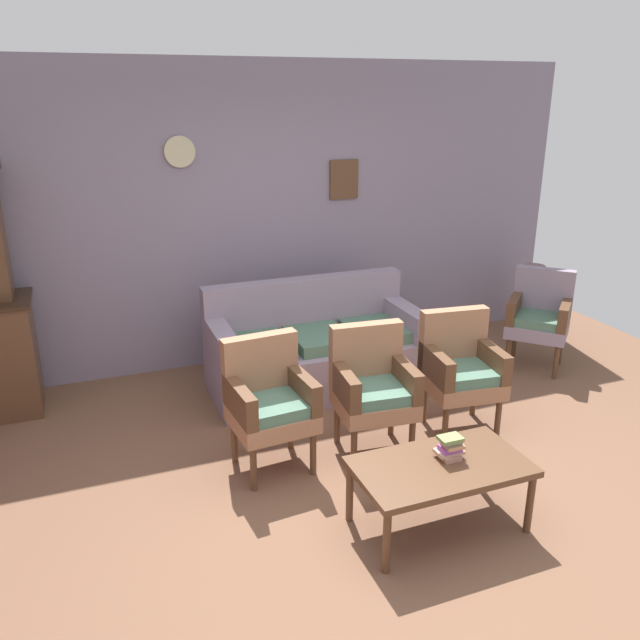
# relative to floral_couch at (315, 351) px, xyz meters

# --- Properties ---
(ground_plane) EXTENTS (7.68, 7.68, 0.00)m
(ground_plane) POSITION_rel_floral_couch_xyz_m (-0.30, -1.78, -0.33)
(ground_plane) COLOR brown
(wall_back_with_decor) EXTENTS (6.40, 0.09, 2.70)m
(wall_back_with_decor) POSITION_rel_floral_couch_xyz_m (-0.30, 0.85, 1.03)
(wall_back_with_decor) COLOR gray
(wall_back_with_decor) RESTS_ON ground
(floral_couch) EXTENTS (1.80, 0.81, 0.90)m
(floral_couch) POSITION_rel_floral_couch_xyz_m (0.00, 0.00, 0.00)
(floral_couch) COLOR gray
(floral_couch) RESTS_ON ground
(armchair_row_middle) EXTENTS (0.56, 0.53, 0.90)m
(armchair_row_middle) POSITION_rel_floral_couch_xyz_m (-0.74, -1.06, 0.17)
(armchair_row_middle) COLOR #9E6B4C
(armchair_row_middle) RESTS_ON ground
(armchair_near_cabinet) EXTENTS (0.57, 0.54, 0.90)m
(armchair_near_cabinet) POSITION_rel_floral_couch_xyz_m (-0.00, -1.12, 0.17)
(armchair_near_cabinet) COLOR #9E6B4C
(armchair_near_cabinet) RESTS_ON ground
(armchair_near_couch_end) EXTENTS (0.57, 0.55, 0.90)m
(armchair_near_couch_end) POSITION_rel_floral_couch_xyz_m (0.74, -1.07, 0.17)
(armchair_near_couch_end) COLOR #9E6B4C
(armchair_near_couch_end) RESTS_ON ground
(wingback_chair_by_fireplace) EXTENTS (0.71, 0.71, 0.90)m
(wingback_chair_by_fireplace) POSITION_rel_floral_couch_xyz_m (2.07, -0.33, 0.17)
(wingback_chair_by_fireplace) COLOR gray
(wingback_chair_by_fireplace) RESTS_ON ground
(coffee_table) EXTENTS (1.00, 0.56, 0.42)m
(coffee_table) POSITION_rel_floral_couch_xyz_m (-0.02, -2.05, 0.05)
(coffee_table) COLOR brown
(coffee_table) RESTS_ON ground
(book_stack_on_table) EXTENTS (0.16, 0.12, 0.14)m
(book_stack_on_table) POSITION_rel_floral_couch_xyz_m (0.06, -2.02, 0.16)
(book_stack_on_table) COLOR tan
(book_stack_on_table) RESTS_ON coffee_table
(floor_vase_by_wall) EXTENTS (0.21, 0.21, 0.74)m
(floor_vase_by_wall) POSITION_rel_floral_couch_xyz_m (2.55, 0.37, 0.05)
(floor_vase_by_wall) COLOR #705356
(floor_vase_by_wall) RESTS_ON ground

